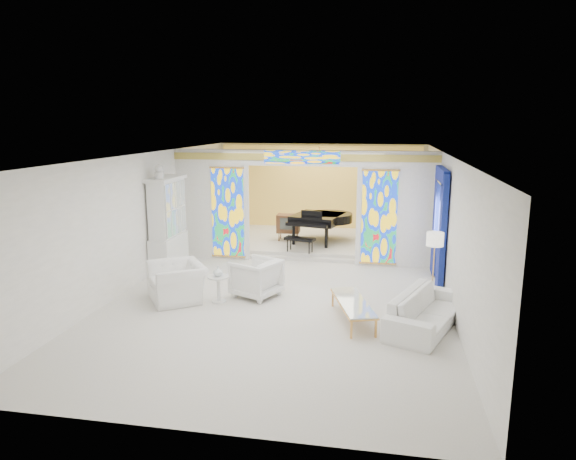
% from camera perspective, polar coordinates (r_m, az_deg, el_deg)
% --- Properties ---
extents(floor, '(12.00, 12.00, 0.00)m').
position_cam_1_polar(floor, '(12.10, 0.10, -5.97)').
color(floor, silver).
rests_on(floor, ground).
extents(ceiling, '(7.00, 12.00, 0.02)m').
position_cam_1_polar(ceiling, '(11.54, 0.10, 8.36)').
color(ceiling, white).
rests_on(ceiling, wall_back).
extents(wall_back, '(7.00, 0.02, 3.00)m').
position_cam_1_polar(wall_back, '(17.59, 3.59, 4.66)').
color(wall_back, silver).
rests_on(wall_back, floor).
extents(wall_front, '(7.00, 0.02, 3.00)m').
position_cam_1_polar(wall_front, '(6.13, -10.06, -9.47)').
color(wall_front, silver).
rests_on(wall_front, floor).
extents(wall_left, '(0.02, 12.00, 3.00)m').
position_cam_1_polar(wall_left, '(12.81, -15.50, 1.52)').
color(wall_left, silver).
rests_on(wall_left, floor).
extents(wall_right, '(0.02, 12.00, 3.00)m').
position_cam_1_polar(wall_right, '(11.64, 17.31, 0.40)').
color(wall_right, silver).
rests_on(wall_right, floor).
extents(partition_wall, '(7.00, 0.22, 3.00)m').
position_cam_1_polar(partition_wall, '(13.64, 1.59, 3.22)').
color(partition_wall, silver).
rests_on(partition_wall, floor).
extents(stained_glass_left, '(0.90, 0.04, 2.40)m').
position_cam_1_polar(stained_glass_left, '(14.05, -6.70, 1.93)').
color(stained_glass_left, gold).
rests_on(stained_glass_left, partition_wall).
extents(stained_glass_right, '(0.90, 0.04, 2.40)m').
position_cam_1_polar(stained_glass_right, '(13.44, 10.10, 1.38)').
color(stained_glass_right, gold).
rests_on(stained_glass_right, partition_wall).
extents(stained_glass_transom, '(2.00, 0.04, 0.34)m').
position_cam_1_polar(stained_glass_transom, '(13.41, 1.55, 8.08)').
color(stained_glass_transom, gold).
rests_on(stained_glass_transom, partition_wall).
extents(alcove_platform, '(6.80, 3.80, 0.18)m').
position_cam_1_polar(alcove_platform, '(15.99, 2.71, -1.21)').
color(alcove_platform, silver).
rests_on(alcove_platform, floor).
extents(gold_curtain_back, '(6.70, 0.10, 2.90)m').
position_cam_1_polar(gold_curtain_back, '(17.48, 3.54, 4.61)').
color(gold_curtain_back, '#FDD858').
rests_on(gold_curtain_back, wall_back).
extents(chandelier, '(0.48, 0.48, 0.30)m').
position_cam_1_polar(chandelier, '(15.49, 3.49, 7.58)').
color(chandelier, gold).
rests_on(chandelier, ceiling).
extents(blue_drapes, '(0.14, 1.85, 2.65)m').
position_cam_1_polar(blue_drapes, '(12.30, 16.50, 1.41)').
color(blue_drapes, navy).
rests_on(blue_drapes, wall_right).
extents(china_cabinet, '(0.56, 1.46, 2.72)m').
position_cam_1_polar(china_cabinet, '(13.29, -13.21, 0.55)').
color(china_cabinet, white).
rests_on(china_cabinet, floor).
extents(armchair_left, '(1.56, 1.60, 0.79)m').
position_cam_1_polar(armchair_left, '(11.17, -12.23, -5.66)').
color(armchair_left, white).
rests_on(armchair_left, floor).
extents(armchair_right, '(1.19, 1.18, 0.83)m').
position_cam_1_polar(armchair_right, '(11.16, -3.57, -5.33)').
color(armchair_right, white).
rests_on(armchair_right, floor).
extents(sofa, '(1.67, 2.43, 0.66)m').
position_cam_1_polar(sofa, '(9.85, 15.12, -8.61)').
color(sofa, silver).
rests_on(sofa, floor).
extents(side_table, '(0.46, 0.46, 0.56)m').
position_cam_1_polar(side_table, '(10.90, -7.74, -6.08)').
color(side_table, white).
rests_on(side_table, floor).
extents(vase, '(0.25, 0.25, 0.21)m').
position_cam_1_polar(vase, '(10.81, -7.79, -4.56)').
color(vase, silver).
rests_on(vase, side_table).
extents(coffee_table, '(1.01, 1.80, 0.39)m').
position_cam_1_polar(coffee_table, '(9.88, 7.22, -8.07)').
color(coffee_table, silver).
rests_on(coffee_table, floor).
extents(floor_lamp, '(0.47, 0.47, 1.46)m').
position_cam_1_polar(floor_lamp, '(11.17, 16.01, -1.34)').
color(floor_lamp, gold).
rests_on(floor_lamp, floor).
extents(grand_piano, '(1.99, 2.66, 1.02)m').
position_cam_1_polar(grand_piano, '(15.41, 3.88, 1.25)').
color(grand_piano, black).
rests_on(grand_piano, alcove_platform).
extents(tv_console, '(0.69, 0.49, 0.79)m').
position_cam_1_polar(tv_console, '(15.57, 0.03, 0.72)').
color(tv_console, brown).
rests_on(tv_console, alcove_platform).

